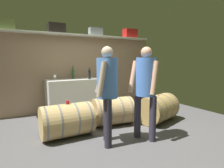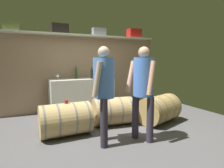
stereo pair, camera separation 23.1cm
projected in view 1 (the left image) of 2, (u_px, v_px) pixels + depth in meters
ground_plane at (104, 127)px, 3.80m from camera, size 5.82×7.47×0.02m
back_wall_panel at (76, 73)px, 5.05m from camera, size 4.62×0.10×1.93m
high_shelf_board at (77, 35)px, 4.79m from camera, size 4.25×0.40×0.03m
toolcase_olive at (6, 25)px, 4.01m from camera, size 0.33×0.27×0.22m
toolcase_black at (56, 28)px, 4.52m from camera, size 0.40×0.27×0.23m
toolcase_grey at (96, 32)px, 5.03m from camera, size 0.36×0.21×0.20m
toolcase_red at (130, 34)px, 5.57m from camera, size 0.39×0.25×0.25m
work_cabinet at (79, 96)px, 4.79m from camera, size 1.59×0.58×0.85m
wine_bottle_dark at (89, 74)px, 4.70m from camera, size 0.07×0.07×0.29m
wine_bottle_green at (73, 73)px, 4.81m from camera, size 0.07×0.07×0.32m
wine_glass at (55, 76)px, 4.44m from camera, size 0.08×0.08×0.14m
red_funnel at (103, 76)px, 4.95m from camera, size 0.11×0.11×0.09m
wine_barrel_near at (67, 120)px, 3.28m from camera, size 0.87×0.59×0.59m
wine_barrel_far at (113, 111)px, 3.89m from camera, size 0.86×0.67×0.57m
wine_barrel_flank at (158, 108)px, 4.06m from camera, size 0.99×0.80×0.59m
tasting_cup at (68, 102)px, 3.25m from camera, size 0.06×0.06×0.05m
winemaker_pouring at (107, 85)px, 2.92m from camera, size 0.41×0.48×1.54m
visitor_tasting at (146, 84)px, 3.08m from camera, size 0.45×0.50×1.54m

